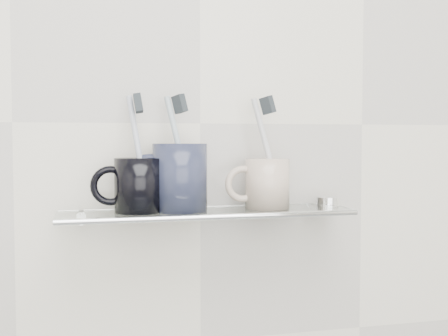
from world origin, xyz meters
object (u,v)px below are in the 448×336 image
object	(u,v)px
shelf_glass	(208,213)
mug_left	(139,185)
mug_right	(267,184)
mug_center	(180,177)

from	to	relation	value
shelf_glass	mug_left	xyz separation A→B (m)	(-0.12, 0.00, 0.05)
shelf_glass	mug_right	bearing A→B (deg)	2.63
mug_right	shelf_glass	bearing A→B (deg)	-177.78
mug_left	mug_right	xyz separation A→B (m)	(0.22, 0.00, -0.00)
mug_left	mug_center	size ratio (longest dim) A/B	0.79
mug_right	mug_left	bearing A→B (deg)	179.59
shelf_glass	mug_center	size ratio (longest dim) A/B	4.38
mug_center	mug_right	size ratio (longest dim) A/B	1.31
mug_left	mug_right	world-z (taller)	mug_left
mug_left	mug_center	distance (m)	0.07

